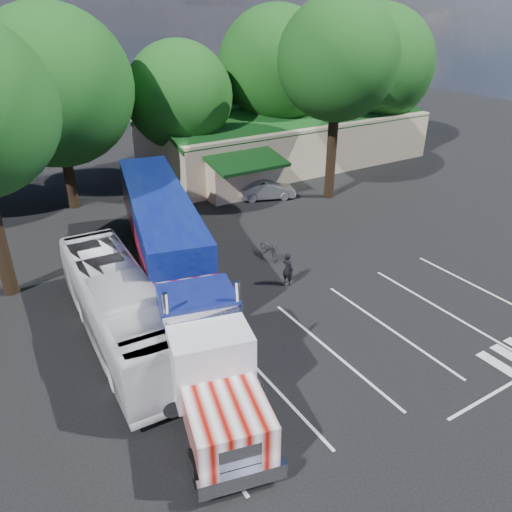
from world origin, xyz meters
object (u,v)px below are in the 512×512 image
bicycle (270,249)px  woman (288,269)px  tour_bus (120,308)px  silver_sedan (267,190)px  semi_truck (170,248)px

bicycle → woman: bearing=-105.3°
woman → tour_bus: 8.63m
silver_sedan → woman: bearing=172.3°
bicycle → tour_bus: size_ratio=0.17×
silver_sedan → bicycle: bearing=168.3°
woman → tour_bus: size_ratio=0.16×
tour_bus → silver_sedan: tour_bus is taller
semi_truck → silver_sedan: 14.45m
semi_truck → silver_sedan: semi_truck is taller
woman → bicycle: woman is taller
tour_bus → silver_sedan: size_ratio=2.79×
silver_sedan → semi_truck: bearing=148.9°
semi_truck → woman: semi_truck is taller
bicycle → silver_sedan: bearing=59.0°
semi_truck → woman: bearing=-6.9°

